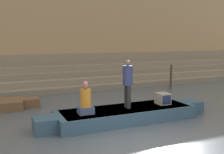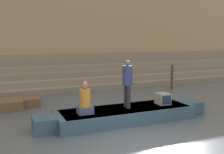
{
  "view_description": "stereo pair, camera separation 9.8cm",
  "coord_description": "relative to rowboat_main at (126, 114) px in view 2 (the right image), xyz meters",
  "views": [
    {
      "loc": [
        -3.36,
        -5.23,
        2.72
      ],
      "look_at": [
        0.54,
        3.65,
        1.34
      ],
      "focal_mm": 42.0,
      "sensor_mm": 36.0,
      "label": 1
    },
    {
      "loc": [
        -3.27,
        -5.27,
        2.72
      ],
      "look_at": [
        0.54,
        3.65,
        1.34
      ],
      "focal_mm": 42.0,
      "sensor_mm": 36.0,
      "label": 2
    }
  ],
  "objects": [
    {
      "name": "mooring_post",
      "position": [
        4.86,
        4.14,
        0.45
      ],
      "size": [
        0.12,
        0.12,
        1.37
      ],
      "primitive_type": "cylinder",
      "color": "#473828",
      "rests_on": "ground"
    },
    {
      "name": "person_standing",
      "position": [
        0.05,
        0.01,
        1.13
      ],
      "size": [
        0.33,
        0.33,
        1.62
      ],
      "rotation": [
        0.0,
        0.0,
        -0.27
      ],
      "color": "#28282D",
      "rests_on": "rowboat_main"
    },
    {
      "name": "back_wall",
      "position": [
        -0.54,
        9.61,
        3.29
      ],
      "size": [
        34.2,
        1.28,
        7.11
      ],
      "color": "tan",
      "rests_on": "ground"
    },
    {
      "name": "tv_set",
      "position": [
        1.45,
        -0.03,
        0.4
      ],
      "size": [
        0.43,
        0.47,
        0.4
      ],
      "rotation": [
        0.0,
        0.0,
        -0.11
      ],
      "color": "#9E998E",
      "rests_on": "rowboat_main"
    },
    {
      "name": "ground_plane",
      "position": [
        -0.54,
        -2.45,
        -0.24
      ],
      "size": [
        120.0,
        120.0,
        0.0
      ],
      "primitive_type": "plane",
      "color": "#4C5660"
    },
    {
      "name": "rowboat_main",
      "position": [
        0.0,
        0.0,
        0.0
      ],
      "size": [
        6.09,
        1.54,
        0.44
      ],
      "rotation": [
        0.0,
        0.0,
        0.02
      ],
      "color": "#33516B",
      "rests_on": "ground"
    },
    {
      "name": "person_rowing",
      "position": [
        -1.47,
        -0.12,
        0.61
      ],
      "size": [
        0.47,
        0.37,
        1.02
      ],
      "rotation": [
        0.0,
        0.0,
        -0.29
      ],
      "color": "#3D4C75",
      "rests_on": "rowboat_main"
    },
    {
      "name": "ghat_steps",
      "position": [
        -0.54,
        7.64,
        0.43
      ],
      "size": [
        36.0,
        3.82,
        1.85
      ],
      "color": "gray",
      "rests_on": "ground"
    }
  ]
}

